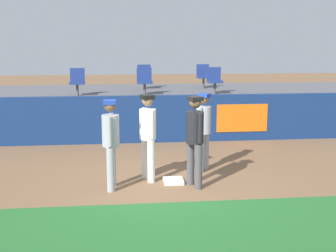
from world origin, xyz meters
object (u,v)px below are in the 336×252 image
first_base (173,181)px  seat_front_center (144,80)px  seat_back_right (203,75)px  seat_front_right (214,79)px  player_runner_visitor (111,138)px  player_coach_visitor (203,127)px  seat_back_center (144,75)px  player_fielder_home (148,131)px  seat_front_left (77,80)px  player_umpire (195,135)px

first_base → seat_front_center: bearing=92.9°
seat_back_right → seat_front_center: bearing=-140.8°
seat_front_center → seat_front_right: size_ratio=1.00×
player_runner_visitor → player_coach_visitor: (2.02, 1.06, -0.02)m
seat_back_center → player_fielder_home: bearing=-92.7°
player_fielder_home → seat_back_center: 6.86m
player_fielder_home → seat_front_left: (-1.84, 5.02, 0.63)m
player_coach_visitor → seat_front_right: 4.67m
first_base → seat_front_left: bearing=113.9°
first_base → seat_front_right: seat_front_right is taller
player_runner_visitor → seat_back_center: bearing=177.1°
player_fielder_home → player_runner_visitor: (-0.75, -0.51, -0.01)m
first_base → player_runner_visitor: bearing=-168.4°
player_coach_visitor → seat_front_center: 4.64m
player_fielder_home → seat_front_right: size_ratio=2.14×
seat_front_right → seat_front_left: same height
first_base → seat_front_left: seat_front_left is taller
seat_back_right → player_runner_visitor: bearing=-113.5°
first_base → player_runner_visitor: size_ratio=0.23×
player_coach_visitor → seat_back_center: bearing=-138.9°
player_runner_visitor → seat_back_right: seat_back_right is taller
seat_front_left → seat_back_center: size_ratio=1.00×
seat_front_center → player_runner_visitor: bearing=-100.0°
player_fielder_home → first_base: bearing=43.7°
first_base → player_fielder_home: bearing=153.1°
seat_front_left → seat_back_center: same height
seat_front_right → seat_back_center: bearing=139.8°
seat_back_center → seat_back_right: bearing=-0.0°
player_runner_visitor → player_coach_visitor: 2.28m
player_umpire → seat_back_right: (1.54, 7.36, 0.62)m
player_coach_visitor → seat_front_left: bearing=-112.7°
player_runner_visitor → seat_front_center: seat_front_center is taller
first_base → player_coach_visitor: player_coach_visitor is taller
player_umpire → seat_back_center: (-0.56, 7.36, 0.62)m
first_base → seat_front_right: (1.95, 5.28, 1.63)m
seat_back_right → seat_front_right: size_ratio=1.00×
player_runner_visitor → seat_front_center: size_ratio=2.10×
player_coach_visitor → seat_front_center: bearing=-134.4°
player_umpire → seat_front_right: size_ratio=2.16×
player_fielder_home → seat_back_right: size_ratio=2.14×
player_runner_visitor → seat_front_right: (3.21, 5.53, 0.65)m
player_coach_visitor → seat_front_right: seat_front_right is taller
player_coach_visitor → seat_back_center: 6.38m
seat_front_right → seat_front_center: bearing=180.0°
player_fielder_home → player_runner_visitor: 0.91m
player_coach_visitor → seat_front_left: 5.48m
player_runner_visitor → seat_back_right: bearing=162.0°
seat_front_right → seat_back_center: size_ratio=1.00×
seat_front_right → seat_back_right: bearing=90.7°
seat_front_left → player_runner_visitor: bearing=-78.9°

